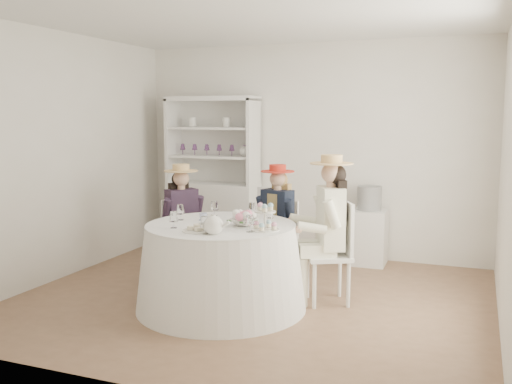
% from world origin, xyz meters
% --- Properties ---
extents(ground, '(4.50, 4.50, 0.00)m').
position_xyz_m(ground, '(0.00, 0.00, 0.00)').
color(ground, brown).
rests_on(ground, ground).
extents(ceiling, '(4.50, 4.50, 0.00)m').
position_xyz_m(ceiling, '(0.00, 0.00, 2.70)').
color(ceiling, white).
rests_on(ceiling, wall_back).
extents(wall_back, '(4.50, 0.00, 4.50)m').
position_xyz_m(wall_back, '(0.00, 2.00, 1.35)').
color(wall_back, silver).
rests_on(wall_back, ground).
extents(wall_front, '(4.50, 0.00, 4.50)m').
position_xyz_m(wall_front, '(0.00, -2.00, 1.35)').
color(wall_front, silver).
rests_on(wall_front, ground).
extents(wall_left, '(0.00, 4.50, 4.50)m').
position_xyz_m(wall_left, '(-2.25, 0.00, 1.35)').
color(wall_left, silver).
rests_on(wall_left, ground).
extents(wall_right, '(0.00, 4.50, 4.50)m').
position_xyz_m(wall_right, '(2.25, 0.00, 1.35)').
color(wall_right, silver).
rests_on(wall_right, ground).
extents(tea_table, '(1.59, 1.59, 0.80)m').
position_xyz_m(tea_table, '(-0.17, -0.35, 0.40)').
color(tea_table, white).
rests_on(tea_table, ground).
extents(hutch, '(1.39, 0.92, 2.04)m').
position_xyz_m(hutch, '(-1.25, 1.76, 0.72)').
color(hutch, silver).
rests_on(hutch, ground).
extents(side_table, '(0.44, 0.44, 0.66)m').
position_xyz_m(side_table, '(0.82, 1.75, 0.33)').
color(side_table, silver).
rests_on(side_table, ground).
extents(hatbox, '(0.34, 0.34, 0.29)m').
position_xyz_m(hatbox, '(0.82, 1.75, 0.81)').
color(hatbox, black).
rests_on(hatbox, side_table).
extents(guest_left, '(0.55, 0.52, 1.27)m').
position_xyz_m(guest_left, '(-0.94, 0.32, 0.72)').
color(guest_left, silver).
rests_on(guest_left, ground).
extents(guest_mid, '(0.48, 0.52, 1.27)m').
position_xyz_m(guest_mid, '(0.02, 0.66, 0.72)').
color(guest_mid, silver).
rests_on(guest_mid, ground).
extents(guest_right, '(0.61, 0.55, 1.43)m').
position_xyz_m(guest_right, '(0.71, 0.16, 0.81)').
color(guest_right, silver).
rests_on(guest_right, ground).
extents(spare_chair, '(0.42, 0.42, 0.98)m').
position_xyz_m(spare_chair, '(-0.14, 1.12, 0.53)').
color(spare_chair, silver).
rests_on(spare_chair, ground).
extents(teacup_a, '(0.09, 0.09, 0.06)m').
position_xyz_m(teacup_a, '(-0.41, -0.24, 0.83)').
color(teacup_a, white).
rests_on(teacup_a, tea_table).
extents(teacup_b, '(0.07, 0.07, 0.06)m').
position_xyz_m(teacup_b, '(-0.14, -0.08, 0.83)').
color(teacup_b, white).
rests_on(teacup_b, tea_table).
extents(teacup_c, '(0.10, 0.10, 0.07)m').
position_xyz_m(teacup_c, '(0.04, -0.15, 0.83)').
color(teacup_c, white).
rests_on(teacup_c, tea_table).
extents(flower_bowl, '(0.27, 0.27, 0.06)m').
position_xyz_m(flower_bowl, '(0.06, -0.34, 0.83)').
color(flower_bowl, white).
rests_on(flower_bowl, tea_table).
extents(flower_arrangement, '(0.20, 0.20, 0.07)m').
position_xyz_m(flower_arrangement, '(0.04, -0.35, 0.89)').
color(flower_arrangement, pink).
rests_on(flower_arrangement, tea_table).
extents(table_teapot, '(0.24, 0.17, 0.18)m').
position_xyz_m(table_teapot, '(-0.04, -0.77, 0.87)').
color(table_teapot, white).
rests_on(table_teapot, tea_table).
extents(sandwich_plate, '(0.27, 0.27, 0.06)m').
position_xyz_m(sandwich_plate, '(-0.22, -0.72, 0.81)').
color(sandwich_plate, white).
rests_on(sandwich_plate, tea_table).
extents(cupcake_stand, '(0.25, 0.25, 0.23)m').
position_xyz_m(cupcake_stand, '(0.31, -0.47, 0.88)').
color(cupcake_stand, white).
rests_on(cupcake_stand, tea_table).
extents(stemware_set, '(0.95, 0.95, 0.15)m').
position_xyz_m(stemware_set, '(-0.17, -0.35, 0.87)').
color(stemware_set, white).
rests_on(stemware_set, tea_table).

